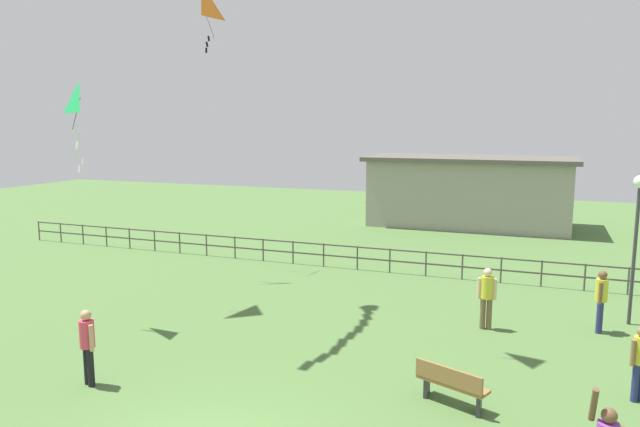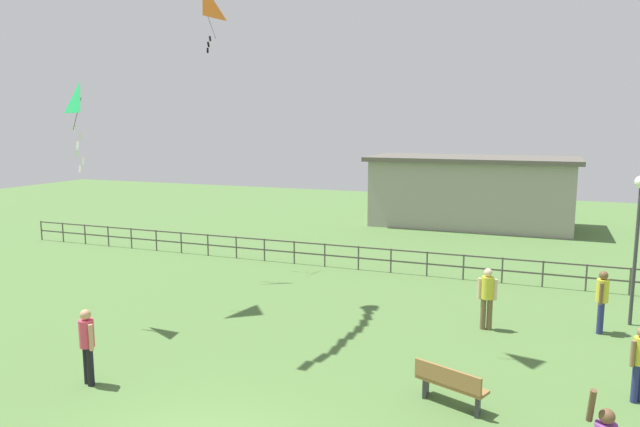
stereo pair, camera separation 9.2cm
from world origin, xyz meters
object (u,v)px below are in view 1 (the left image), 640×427
object	(u,v)px
person_1	(601,297)
person_2	(87,342)
park_bench	(451,384)
kite_6	(80,102)
lamppost	(637,217)
kite_2	(202,4)
person_0	(487,294)

from	to	relation	value
person_1	person_2	distance (m)	13.16
park_bench	kite_6	distance (m)	12.00
lamppost	park_bench	xyz separation A→B (m)	(-4.03, -6.79, -2.66)
lamppost	person_2	bearing A→B (deg)	-143.14
park_bench	kite_2	xyz separation A→B (m)	(-11.06, 8.73, 9.77)
park_bench	person_1	distance (m)	6.59
park_bench	person_0	size ratio (longest dim) A/B	0.89
park_bench	person_1	xyz separation A→B (m)	(3.18, 5.75, 0.54)
person_1	kite_2	world-z (taller)	kite_2
park_bench	lamppost	bearing A→B (deg)	59.30
person_0	kite_6	bearing A→B (deg)	-161.70
kite_6	kite_2	bearing A→B (deg)	95.08
park_bench	kite_2	bearing A→B (deg)	141.71
kite_2	kite_6	world-z (taller)	kite_2
park_bench	person_1	bearing A→B (deg)	61.11
park_bench	kite_6	size ratio (longest dim) A/B	0.62
person_2	kite_2	xyz separation A→B (m)	(-3.52, 10.62, 9.25)
lamppost	kite_2	distance (m)	16.80
lamppost	person_2	xyz separation A→B (m)	(-11.58, -8.68, -2.14)
park_bench	person_2	distance (m)	7.79
person_1	kite_6	world-z (taller)	kite_6
person_2	kite_6	xyz separation A→B (m)	(-2.87, 3.28, 5.29)
person_2	park_bench	bearing A→B (deg)	14.06
lamppost	person_0	size ratio (longest dim) A/B	2.45
person_1	kite_2	distance (m)	17.23
lamppost	person_2	world-z (taller)	lamppost
kite_2	kite_6	bearing A→B (deg)	-84.92
person_1	park_bench	bearing A→B (deg)	-118.89
lamppost	kite_6	distance (m)	15.74
lamppost	person_0	distance (m)	4.74
person_2	person_1	bearing A→B (deg)	35.49
park_bench	person_0	bearing A→B (deg)	87.30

